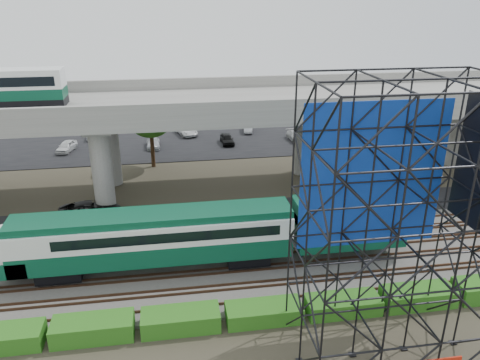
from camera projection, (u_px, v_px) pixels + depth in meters
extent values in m
plane|color=#474233|center=(237.00, 281.00, 32.26)|extent=(140.00, 140.00, 0.00)
cube|color=slate|center=(233.00, 264.00, 34.05)|extent=(90.00, 12.00, 0.20)
cube|color=black|center=(219.00, 214.00, 41.86)|extent=(90.00, 5.00, 0.08)
cube|color=black|center=(200.00, 138.00, 63.39)|extent=(90.00, 18.00, 0.08)
cube|color=slate|center=(190.00, 103.00, 83.55)|extent=(140.00, 40.00, 0.03)
cube|color=#472D1E|center=(243.00, 301.00, 29.66)|extent=(90.00, 0.08, 0.16)
cube|color=#472D1E|center=(240.00, 288.00, 30.98)|extent=(90.00, 0.08, 0.16)
cube|color=#472D1E|center=(239.00, 283.00, 31.49)|extent=(90.00, 0.08, 0.16)
cube|color=#472D1E|center=(235.00, 272.00, 32.81)|extent=(90.00, 0.08, 0.16)
cube|color=#472D1E|center=(234.00, 267.00, 33.33)|extent=(90.00, 0.08, 0.16)
cube|color=#472D1E|center=(231.00, 257.00, 34.65)|extent=(90.00, 0.08, 0.16)
cube|color=#472D1E|center=(230.00, 253.00, 35.16)|extent=(90.00, 0.08, 0.16)
cube|color=#472D1E|center=(228.00, 244.00, 36.48)|extent=(90.00, 0.08, 0.16)
cube|color=#472D1E|center=(227.00, 240.00, 36.99)|extent=(90.00, 0.08, 0.16)
cube|color=#472D1E|center=(225.00, 232.00, 38.31)|extent=(90.00, 0.08, 0.16)
cube|color=black|center=(61.00, 270.00, 32.07)|extent=(3.00, 2.20, 0.90)
cube|color=black|center=(247.00, 255.00, 33.94)|extent=(3.00, 2.20, 0.90)
cube|color=#0A462E|center=(155.00, 248.00, 32.57)|extent=(19.00, 3.00, 1.40)
cube|color=silver|center=(154.00, 229.00, 32.03)|extent=(19.00, 3.00, 1.50)
cube|color=#0A462E|center=(153.00, 216.00, 31.66)|extent=(19.00, 2.60, 0.50)
cube|color=black|center=(169.00, 228.00, 32.16)|extent=(15.00, 3.06, 0.70)
ellipsoid|color=silver|center=(9.00, 247.00, 30.87)|extent=(3.60, 3.00, 3.20)
cube|color=#0A462E|center=(12.00, 261.00, 31.26)|extent=(2.60, 3.00, 1.10)
cube|color=#0A462E|center=(348.00, 221.00, 34.21)|extent=(8.00, 3.00, 3.40)
cube|color=#9E9B93|center=(211.00, 106.00, 43.69)|extent=(80.00, 12.00, 1.20)
cube|color=#9E9B93|center=(218.00, 108.00, 38.00)|extent=(80.00, 0.50, 1.10)
cube|color=#9E9B93|center=(205.00, 83.00, 48.53)|extent=(80.00, 0.50, 1.10)
cylinder|color=#9E9B93|center=(102.00, 171.00, 40.77)|extent=(1.80, 1.80, 8.00)
cylinder|color=#9E9B93|center=(110.00, 147.00, 47.18)|extent=(1.80, 1.80, 8.00)
cube|color=#9E9B93|center=(102.00, 120.00, 42.59)|extent=(2.40, 9.00, 0.60)
cylinder|color=#9E9B93|center=(323.00, 159.00, 43.65)|extent=(1.80, 1.80, 8.00)
cylinder|color=#9E9B93|center=(302.00, 138.00, 50.06)|extent=(1.80, 1.80, 8.00)
cube|color=#9E9B93|center=(314.00, 112.00, 45.47)|extent=(2.40, 9.00, 0.60)
cylinder|color=#9E9B93|center=(456.00, 131.00, 52.65)|extent=(1.80, 1.80, 8.00)
cube|color=#0E359E|center=(373.00, 176.00, 25.21)|extent=(8.10, 0.08, 8.25)
cube|color=black|center=(378.00, 351.00, 25.88)|extent=(9.36, 6.36, 0.08)
cube|color=#256316|center=(1.00, 339.00, 26.10)|extent=(4.60, 1.80, 1.10)
cube|color=#256316|center=(93.00, 329.00, 26.80)|extent=(4.60, 1.80, 1.20)
cube|color=#256316|center=(181.00, 320.00, 27.53)|extent=(4.60, 1.80, 1.15)
cube|color=#256316|center=(264.00, 313.00, 28.27)|extent=(4.60, 1.80, 1.03)
cube|color=#256316|center=(343.00, 305.00, 28.99)|extent=(4.60, 1.80, 1.01)
cube|color=#256316|center=(418.00, 296.00, 29.69)|extent=(4.60, 1.80, 1.12)
cylinder|color=#382314|center=(362.00, 173.00, 44.83)|extent=(0.44, 0.44, 4.80)
ellipsoid|color=#256316|center=(365.00, 141.00, 43.63)|extent=(4.94, 4.94, 4.18)
cylinder|color=#382314|center=(152.00, 146.00, 52.48)|extent=(0.44, 0.44, 4.80)
ellipsoid|color=#256316|center=(150.00, 119.00, 51.28)|extent=(4.94, 4.94, 4.18)
imported|color=black|center=(90.00, 210.00, 40.83)|extent=(5.54, 3.00, 1.48)
imported|color=silver|center=(67.00, 146.00, 57.98)|extent=(2.37, 4.02, 1.28)
imported|color=gray|center=(94.00, 134.00, 62.97)|extent=(1.61, 3.64, 1.16)
imported|color=#A9ABB0|center=(153.00, 143.00, 59.53)|extent=(1.71, 4.03, 1.16)
imported|color=silver|center=(187.00, 130.00, 64.73)|extent=(3.21, 4.97, 1.27)
imported|color=black|center=(227.00, 139.00, 60.87)|extent=(1.69, 3.85, 1.29)
imported|color=#9B9EA3|center=(248.00, 128.00, 66.01)|extent=(1.79, 3.59, 1.13)
imported|color=#B9B9B9|center=(296.00, 136.00, 62.22)|extent=(2.00, 4.21, 1.18)
imported|color=silver|center=(323.00, 125.00, 67.58)|extent=(2.22, 4.44, 1.21)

